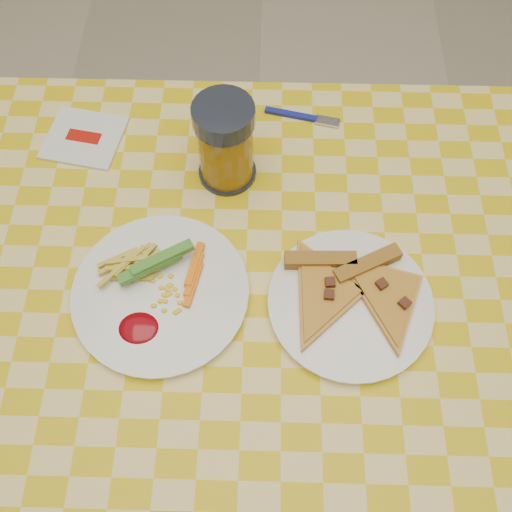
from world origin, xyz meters
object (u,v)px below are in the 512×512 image
object	(u,v)px
plate_left	(161,294)
drink_glass	(225,144)
table	(245,336)
plate_right	(350,304)

from	to	relation	value
plate_left	drink_glass	size ratio (longest dim) A/B	1.65
plate_left	drink_glass	xyz separation A→B (m)	(0.08, 0.21, 0.07)
table	drink_glass	size ratio (longest dim) A/B	8.73
plate_left	drink_glass	distance (m)	0.24
drink_glass	plate_left	bearing A→B (deg)	-111.18
table	plate_left	world-z (taller)	plate_left
plate_right	drink_glass	distance (m)	0.29
table	plate_left	xyz separation A→B (m)	(-0.12, 0.03, 0.08)
table	plate_left	bearing A→B (deg)	165.45
table	plate_right	bearing A→B (deg)	8.15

